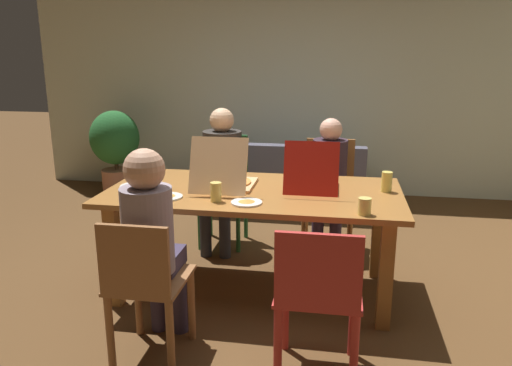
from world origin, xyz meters
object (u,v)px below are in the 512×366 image
object	(u,v)px
person_2	(329,176)
drinking_glass_0	(306,171)
chair_1	(145,285)
couch	(281,184)
plate_0	(138,186)
drinking_glass_3	(216,192)
chair_0	(225,184)
plate_2	(167,196)
person_1	(152,234)
chair_3	(318,297)
dining_table	(254,204)
drinking_glass_2	(387,182)
drinking_glass_1	(365,206)
pizza_box_0	(226,180)
pizza_box_1	(312,183)
person_0	(221,167)
plate_1	(247,202)
chair_2	(329,188)
potted_plant	(115,145)

from	to	relation	value
person_2	drinking_glass_0	distance (m)	0.46
chair_1	couch	world-z (taller)	chair_1
plate_0	couch	world-z (taller)	plate_0
person_2	drinking_glass_3	xyz separation A→B (m)	(-0.71, -1.15, 0.14)
chair_0	plate_2	xyz separation A→B (m)	(-0.11, -1.26, 0.24)
person_1	chair_3	bearing A→B (deg)	-7.37
dining_table	drinking_glass_2	distance (m)	0.95
person_1	drinking_glass_1	xyz separation A→B (m)	(1.19, 0.43, 0.10)
chair_3	chair_0	bearing A→B (deg)	115.98
chair_3	drinking_glass_1	bearing A→B (deg)	66.17
drinking_glass_0	drinking_glass_3	world-z (taller)	drinking_glass_3
pizza_box_0	pizza_box_1	bearing A→B (deg)	2.79
plate_2	drinking_glass_0	size ratio (longest dim) A/B	1.99
pizza_box_1	drinking_glass_0	size ratio (longest dim) A/B	4.48
person_0	plate_1	bearing A→B (deg)	-68.74
chair_2	drinking_glass_3	xyz separation A→B (m)	(-0.71, -1.30, 0.29)
dining_table	plate_0	xyz separation A→B (m)	(-0.85, -0.06, 0.11)
dining_table	potted_plant	xyz separation A→B (m)	(-2.12, 2.27, -0.05)
pizza_box_1	chair_2	bearing A→B (deg)	83.67
dining_table	drinking_glass_0	xyz separation A→B (m)	(0.35, 0.42, 0.16)
drinking_glass_0	pizza_box_1	bearing A→B (deg)	-79.76
chair_2	plate_2	world-z (taller)	chair_2
drinking_glass_1	person_0	bearing A→B (deg)	133.62
drinking_glass_0	drinking_glass_1	distance (m)	0.95
chair_2	plate_2	bearing A→B (deg)	-129.73
plate_2	drinking_glass_3	world-z (taller)	drinking_glass_3
chair_1	plate_2	bearing A→B (deg)	98.65
chair_0	drinking_glass_3	distance (m)	1.34
chair_3	drinking_glass_0	size ratio (longest dim) A/B	8.52
pizza_box_1	potted_plant	xyz separation A→B (m)	(-2.53, 2.21, -0.21)
plate_2	person_2	bearing A→B (deg)	46.70
plate_2	drinking_glass_3	bearing A→B (deg)	-4.74
potted_plant	drinking_glass_3	bearing A→B (deg)	-53.32
dining_table	plate_0	world-z (taller)	plate_0
plate_1	plate_2	size ratio (longest dim) A/B	0.99
plate_0	drinking_glass_2	world-z (taller)	drinking_glass_2
chair_0	pizza_box_1	xyz separation A→B (m)	(0.85, -0.91, 0.28)
person_1	plate_1	bearing A→B (deg)	50.08
chair_3	drinking_glass_1	world-z (taller)	chair_3
chair_0	dining_table	bearing A→B (deg)	-65.72
person_0	plate_2	size ratio (longest dim) A/B	6.08
pizza_box_0	potted_plant	distance (m)	2.95
plate_2	drinking_glass_0	xyz separation A→B (m)	(0.89, 0.71, 0.04)
plate_0	drinking_glass_0	xyz separation A→B (m)	(1.20, 0.49, 0.05)
plate_2	potted_plant	bearing A→B (deg)	121.69
chair_0	drinking_glass_3	size ratio (longest dim) A/B	7.68
plate_1	person_1	bearing A→B (deg)	-129.92
person_1	pizza_box_1	world-z (taller)	person_1
chair_3	plate_0	xyz separation A→B (m)	(-1.36, 0.92, 0.29)
chair_3	drinking_glass_1	xyz separation A→B (m)	(0.24, 0.55, 0.34)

